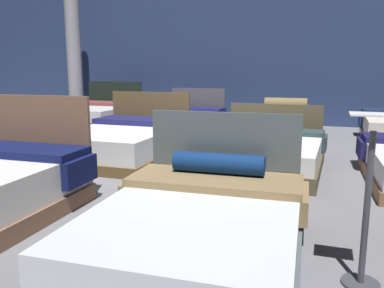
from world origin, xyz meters
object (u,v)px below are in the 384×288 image
Objects in this scene: bed_4 at (8,139)px; bed_8 at (96,116)px; bed_9 at (183,122)px; support_pillar at (74,55)px; bed_2 at (199,224)px; bed_6 at (264,154)px; price_sign at (366,221)px; bed_10 at (282,126)px; bed_5 at (124,142)px.

bed_8 is (-0.07, 2.88, 0.08)m from bed_4.
support_pillar is at bearing 163.67° from bed_9.
bed_2 is at bearing -33.98° from bed_4.
bed_2 is at bearing -49.36° from support_pillar.
bed_9 is at bearing 50.04° from bed_4.
bed_6 reaches higher than bed_4.
price_sign is at bearing -44.70° from support_pillar.
bed_10 is 6.07m from support_pillar.
bed_4 is at bearing 146.02° from bed_2.
bed_10 is at bearing 87.11° from bed_2.
bed_4 is 1.02× the size of bed_9.
bed_5 is at bearing -87.40° from bed_9.
support_pillar reaches higher than bed_5.
bed_2 reaches higher than bed_10.
bed_2 is 5.86m from bed_9.
bed_2 is 1.88× the size of price_sign.
bed_5 reaches higher than bed_10.
bed_9 is (2.17, 2.84, 0.05)m from bed_4.
bed_9 is at bearing 108.67° from bed_2.
bed_6 reaches higher than bed_10.
bed_6 is at bearing -31.60° from bed_8.
bed_6 is 7.18m from support_pillar.
bed_8 reaches higher than bed_9.
bed_2 is 0.98× the size of bed_5.
bed_2 is 8.92m from support_pillar.
bed_4 is at bearing -70.57° from support_pillar.
bed_6 is at bearing -49.00° from bed_9.
bed_10 is at bearing -12.31° from support_pillar.
bed_9 is 6.47m from price_sign.
price_sign is (1.14, -0.12, 0.21)m from bed_2.
bed_10 is (4.32, 2.80, 0.06)m from bed_4.
support_pillar is at bearing 147.36° from bed_6.
bed_5 is at bearing 125.02° from bed_2.
bed_4 is 1.06× the size of bed_6.
bed_2 is 0.59× the size of support_pillar.
price_sign reaches higher than bed_2.
bed_9 reaches higher than bed_6.
bed_2 is 1.01× the size of bed_9.
bed_8 is (-2.26, 2.75, 0.02)m from bed_5.
bed_9 is at bearing 130.39° from bed_6.
bed_5 reaches higher than bed_9.
bed_4 is 1.01× the size of bed_10.
bed_4 is 3.57m from bed_9.
bed_8 is 2.24m from bed_9.
price_sign reaches higher than bed_9.
support_pillar is (-6.86, 6.79, 1.32)m from price_sign.
bed_9 is at bearing -18.62° from support_pillar.
bed_2 reaches higher than bed_9.
bed_6 is (2.19, -0.03, -0.03)m from bed_5.
bed_8 is 1.79× the size of price_sign.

